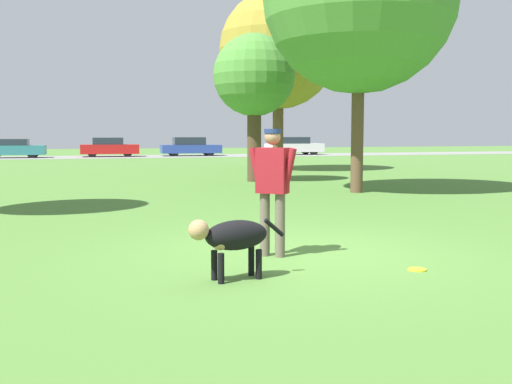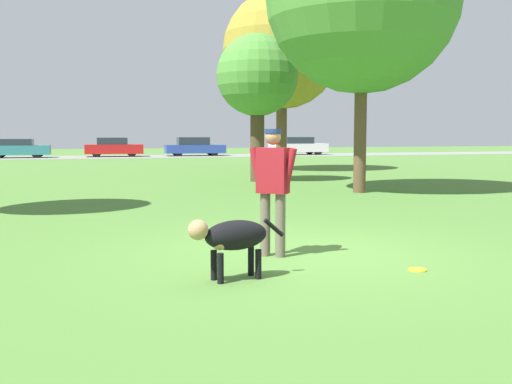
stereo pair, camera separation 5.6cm
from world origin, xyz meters
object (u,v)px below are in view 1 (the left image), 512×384
object	(u,v)px
parked_car_teal	(13,148)
parked_car_white	(294,146)
person	(272,182)
tree_far_right	(278,50)
parked_car_red	(109,147)
parked_car_blue	(190,147)
dog	(232,237)
frisbee	(417,270)
tree_mid_center	(254,77)

from	to	relation	value
parked_car_teal	parked_car_white	distance (m)	20.01
person	tree_far_right	bearing A→B (deg)	111.23
tree_far_right	parked_car_red	bearing A→B (deg)	108.23
parked_car_blue	dog	bearing A→B (deg)	-97.78
dog	frisbee	distance (m)	2.24
dog	parked_car_blue	xyz separation A→B (m)	(6.59, 37.04, 0.19)
tree_far_right	parked_car_blue	world-z (taller)	tree_far_right
dog	parked_car_red	xyz separation A→B (m)	(0.83, 37.00, 0.19)
tree_far_right	parked_car_teal	size ratio (longest dim) A/B	1.89
person	frisbee	xyz separation A→B (m)	(1.36, -1.26, -0.96)
dog	parked_car_teal	world-z (taller)	parked_car_teal
parked_car_teal	tree_far_right	bearing A→B (deg)	-53.40
tree_far_right	parked_car_white	size ratio (longest dim) A/B	1.79
parked_car_red	dog	bearing A→B (deg)	-88.69
dog	tree_mid_center	size ratio (longest dim) A/B	0.23
parked_car_red	parked_car_white	world-z (taller)	parked_car_white
frisbee	tree_far_right	xyz separation A→B (m)	(4.74, 18.68, 5.16)
person	tree_mid_center	bearing A→B (deg)	114.80
parked_car_teal	parked_car_white	xyz separation A→B (m)	(20.01, 0.21, 0.04)
frisbee	parked_car_red	size ratio (longest dim) A/B	0.05
parked_car_teal	dog	bearing A→B (deg)	-79.19
parked_car_blue	parked_car_white	distance (m)	8.02
dog	tree_far_right	size ratio (longest dim) A/B	0.15
tree_mid_center	parked_car_red	size ratio (longest dim) A/B	1.21
parked_car_red	parked_car_blue	xyz separation A→B (m)	(5.75, 0.04, -0.00)
tree_far_right	parked_car_teal	world-z (taller)	tree_far_right
frisbee	parked_car_red	xyz separation A→B (m)	(-1.35, 37.18, 0.65)
tree_far_right	frisbee	bearing A→B (deg)	-104.26
person	tree_mid_center	xyz separation A→B (m)	(3.36, 11.91, 2.50)
person	frisbee	bearing A→B (deg)	-2.35
dog	tree_mid_center	bearing A→B (deg)	-118.35
parked_car_red	parked_car_blue	distance (m)	5.75
tree_mid_center	parked_car_red	bearing A→B (deg)	97.95
parked_car_teal	parked_car_white	bearing A→B (deg)	3.03
parked_car_teal	parked_car_white	size ratio (longest dim) A/B	0.95
parked_car_blue	parked_car_white	bearing A→B (deg)	1.08
parked_car_teal	person	bearing A→B (deg)	-77.64
frisbee	parked_car_white	distance (m)	39.08
tree_mid_center	parked_car_teal	xyz separation A→B (m)	(-9.59, 23.66, -2.84)
frisbee	tree_far_right	bearing A→B (deg)	75.74
tree_far_right	parked_car_teal	xyz separation A→B (m)	(-12.34, 18.17, -4.54)
parked_car_white	tree_far_right	bearing A→B (deg)	-114.67
frisbee	tree_far_right	size ratio (longest dim) A/B	0.03
dog	frisbee	size ratio (longest dim) A/B	5.34
tree_mid_center	parked_car_teal	world-z (taller)	tree_mid_center
parked_car_teal	tree_mid_center	bearing A→B (deg)	-65.51
parked_car_red	parked_car_blue	world-z (taller)	parked_car_blue
person	tree_far_right	xyz separation A→B (m)	(6.10, 17.41, 4.20)
tree_far_right	parked_car_white	world-z (taller)	tree_far_right
parked_car_teal	parked_car_blue	bearing A→B (deg)	4.26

